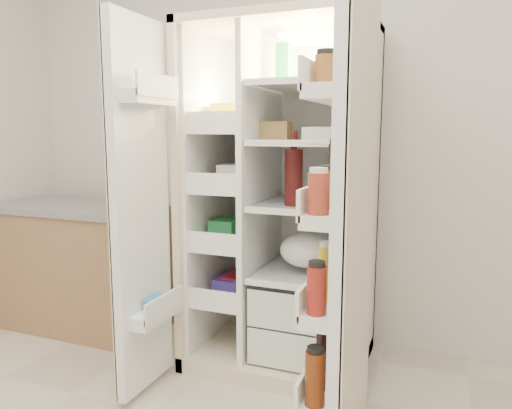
% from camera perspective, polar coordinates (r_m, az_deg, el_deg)
% --- Properties ---
extents(wall_back, '(4.00, 0.02, 2.70)m').
position_cam_1_polar(wall_back, '(2.91, 7.15, 10.41)').
color(wall_back, silver).
rests_on(wall_back, floor).
extents(refrigerator, '(0.92, 0.70, 1.80)m').
position_cam_1_polar(refrigerator, '(2.64, 3.70, -2.62)').
color(refrigerator, beige).
rests_on(refrigerator, floor).
extents(freezer_door, '(0.15, 0.40, 1.72)m').
position_cam_1_polar(freezer_door, '(2.30, -13.37, -0.66)').
color(freezer_door, white).
rests_on(freezer_door, floor).
extents(fridge_door, '(0.17, 0.58, 1.72)m').
position_cam_1_polar(fridge_door, '(1.84, 10.81, -3.41)').
color(fridge_door, white).
rests_on(fridge_door, floor).
extents(kitchen_counter, '(1.09, 0.58, 0.79)m').
position_cam_1_polar(kitchen_counter, '(3.35, -19.62, -6.75)').
color(kitchen_counter, '#A57452').
rests_on(kitchen_counter, floor).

